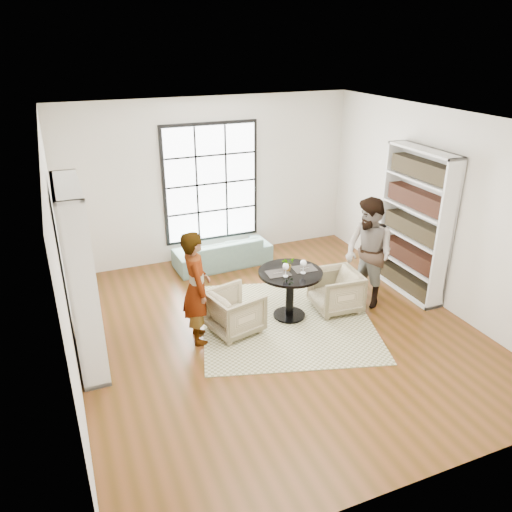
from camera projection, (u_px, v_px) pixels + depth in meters
name	position (u px, v px, depth m)	size (l,w,h in m)	color
ground	(276.00, 330.00, 7.32)	(6.00, 6.00, 0.00)	brown
room_shell	(262.00, 238.00, 7.27)	(6.00, 6.01, 6.00)	silver
rug	(287.00, 320.00, 7.54)	(2.51, 2.51, 0.01)	#B7B189
pedestal_table	(290.00, 284.00, 7.44)	(0.96, 0.96, 0.76)	black
sofa	(223.00, 252.00, 9.29)	(1.78, 0.70, 0.52)	#729896
armchair_left	(235.00, 312.00, 7.17)	(0.68, 0.70, 0.64)	tan
armchair_right	(336.00, 291.00, 7.75)	(0.69, 0.71, 0.64)	#BAB285
person_left	(196.00, 288.00, 6.78)	(0.59, 0.39, 1.63)	gray
person_right	(369.00, 253.00, 7.72)	(0.85, 0.66, 1.74)	gray
placemat_left	(278.00, 273.00, 7.30)	(0.34, 0.26, 0.01)	#272422
placemat_right	(304.00, 269.00, 7.44)	(0.34, 0.26, 0.01)	#272422
cutlery_left	(278.00, 273.00, 7.30)	(0.14, 0.22, 0.01)	silver
cutlery_right	(304.00, 268.00, 7.44)	(0.14, 0.22, 0.01)	silver
wine_glass_left	(286.00, 267.00, 7.15)	(0.09, 0.09, 0.21)	silver
wine_glass_right	(303.00, 264.00, 7.25)	(0.10, 0.10, 0.21)	silver
flower_centerpiece	(287.00, 264.00, 7.35)	(0.19, 0.17, 0.21)	gray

